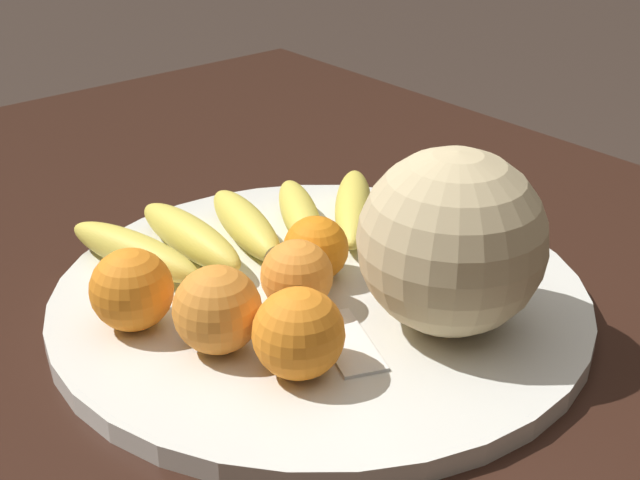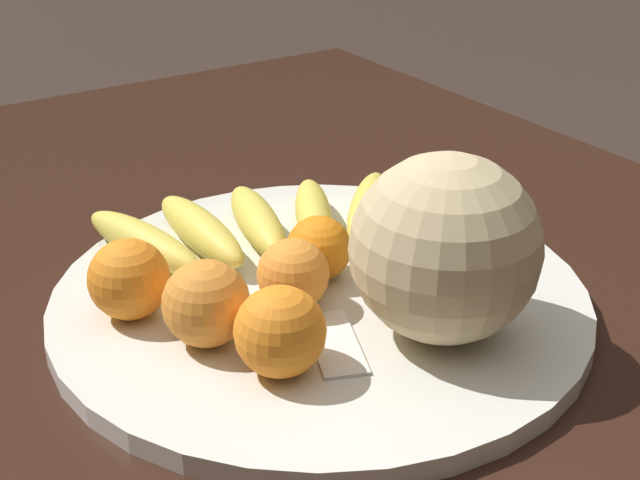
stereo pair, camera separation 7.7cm
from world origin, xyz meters
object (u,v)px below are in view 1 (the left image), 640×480
banana_bunch (249,226)px  orange_back_left (297,276)px  orange_mid_center (298,333)px  produce_tag (347,342)px  melon (452,242)px  kitchen_table (376,387)px  orange_front_left (217,310)px  fruit_bowl (320,298)px  orange_front_right (132,290)px  orange_back_right (316,248)px

banana_bunch → orange_back_left: 0.13m
orange_mid_center → produce_tag: orange_mid_center is taller
produce_tag → orange_back_left: bearing=18.3°
orange_mid_center → orange_back_left: size_ratio=1.14×
melon → kitchen_table: bearing=6.7°
orange_front_left → produce_tag: 0.11m
kitchen_table → melon: 0.19m
fruit_bowl → orange_front_left: bearing=99.0°
orange_front_right → orange_back_left: orange_front_right is taller
fruit_bowl → orange_front_right: (0.05, 0.16, 0.04)m
orange_front_left → orange_back_left: orange_front_left is taller
orange_front_left → melon: bearing=-118.6°
fruit_bowl → orange_front_left: (-0.02, 0.12, 0.04)m
kitchen_table → melon: (-0.07, -0.01, 0.18)m
orange_front_left → orange_front_right: orange_front_left is taller
fruit_bowl → orange_back_right: 0.04m
kitchen_table → orange_back_right: 0.15m
melon → orange_mid_center: size_ratio=2.17×
melon → orange_front_right: melon is taller
kitchen_table → orange_back_left: (0.03, 0.07, 0.13)m
fruit_bowl → orange_front_right: bearing=71.2°
produce_tag → orange_back_right: bearing=-4.9°
banana_bunch → orange_back_left: (-0.12, 0.04, 0.01)m
fruit_bowl → orange_front_right: 0.17m
fruit_bowl → melon: (-0.11, -0.05, 0.08)m
melon → banana_bunch: bearing=10.3°
orange_mid_center → orange_back_left: 0.10m
banana_bunch → orange_front_right: size_ratio=4.77×
melon → orange_back_right: (0.13, 0.03, -0.05)m
orange_front_right → orange_back_left: 0.14m
orange_mid_center → produce_tag: size_ratio=0.71×
melon → orange_back_left: bearing=38.5°
kitchen_table → orange_mid_center: orange_mid_center is taller
kitchen_table → orange_front_right: orange_front_right is taller
fruit_bowl → banana_bunch: banana_bunch is taller
banana_bunch → orange_back_right: orange_back_right is taller
orange_mid_center → kitchen_table: bearing=-69.4°
kitchen_table → orange_back_left: bearing=68.8°
melon → orange_mid_center: 0.15m
orange_mid_center → orange_back_left: bearing=-37.7°
orange_front_right → orange_back_left: bearing=-117.4°
melon → produce_tag: (0.03, 0.08, -0.07)m
banana_bunch → orange_back_right: size_ratio=5.53×
fruit_bowl → melon: size_ratio=3.11×
fruit_bowl → orange_mid_center: orange_mid_center is taller
kitchen_table → orange_front_left: size_ratio=22.01×
kitchen_table → orange_back_left: 0.15m
melon → banana_bunch: size_ratio=0.47×
banana_bunch → orange_back_right: (-0.09, -0.01, 0.01)m
orange_back_left → orange_front_left: bearing=95.9°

